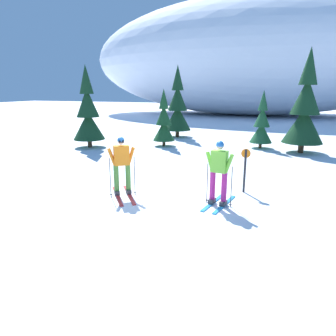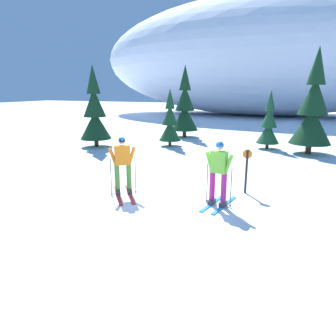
{
  "view_description": "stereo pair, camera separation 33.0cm",
  "coord_description": "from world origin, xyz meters",
  "px_view_note": "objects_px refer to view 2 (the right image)",
  "views": [
    {
      "loc": [
        2.83,
        -7.86,
        3.13
      ],
      "look_at": [
        -0.06,
        0.13,
        0.95
      ],
      "focal_mm": 33.1,
      "sensor_mm": 36.0,
      "label": 1
    },
    {
      "loc": [
        3.14,
        -7.74,
        3.13
      ],
      "look_at": [
        -0.06,
        0.13,
        0.95
      ],
      "focal_mm": 33.1,
      "sensor_mm": 36.0,
      "label": 2
    }
  ],
  "objects_px": {
    "pine_tree_far_left": "(95,113)",
    "pine_tree_right": "(313,110)",
    "pine_tree_left": "(185,108)",
    "skier_lime_jacket": "(219,172)",
    "trail_marker_post": "(247,168)",
    "pine_tree_center_left": "(170,122)",
    "skier_orange_jacket": "(123,164)",
    "pine_tree_center_right": "(269,125)"
  },
  "relations": [
    {
      "from": "pine_tree_far_left",
      "to": "pine_tree_right",
      "type": "height_order",
      "value": "pine_tree_right"
    },
    {
      "from": "pine_tree_left",
      "to": "skier_lime_jacket",
      "type": "bearing_deg",
      "value": -66.67
    },
    {
      "from": "pine_tree_right",
      "to": "trail_marker_post",
      "type": "bearing_deg",
      "value": -105.24
    },
    {
      "from": "pine_tree_far_left",
      "to": "pine_tree_center_left",
      "type": "distance_m",
      "value": 4.13
    },
    {
      "from": "pine_tree_left",
      "to": "trail_marker_post",
      "type": "xyz_separation_m",
      "value": [
        5.52,
        -10.16,
        -1.15
      ]
    },
    {
      "from": "skier_lime_jacket",
      "to": "pine_tree_far_left",
      "type": "xyz_separation_m",
      "value": [
        -8.34,
        6.32,
        0.88
      ]
    },
    {
      "from": "skier_lime_jacket",
      "to": "pine_tree_center_left",
      "type": "bearing_deg",
      "value": 119.87
    },
    {
      "from": "pine_tree_far_left",
      "to": "pine_tree_right",
      "type": "relative_size",
      "value": 0.87
    },
    {
      "from": "skier_lime_jacket",
      "to": "pine_tree_left",
      "type": "relative_size",
      "value": 0.39
    },
    {
      "from": "skier_orange_jacket",
      "to": "pine_tree_center_left",
      "type": "bearing_deg",
      "value": 102.06
    },
    {
      "from": "pine_tree_left",
      "to": "pine_tree_center_left",
      "type": "height_order",
      "value": "pine_tree_left"
    },
    {
      "from": "pine_tree_center_left",
      "to": "trail_marker_post",
      "type": "height_order",
      "value": "pine_tree_center_left"
    },
    {
      "from": "skier_orange_jacket",
      "to": "pine_tree_far_left",
      "type": "distance_m",
      "value": 8.51
    },
    {
      "from": "trail_marker_post",
      "to": "skier_orange_jacket",
      "type": "bearing_deg",
      "value": -156.06
    },
    {
      "from": "skier_orange_jacket",
      "to": "trail_marker_post",
      "type": "distance_m",
      "value": 3.74
    },
    {
      "from": "skier_lime_jacket",
      "to": "pine_tree_center_right",
      "type": "distance_m",
      "value": 9.26
    },
    {
      "from": "skier_orange_jacket",
      "to": "pine_tree_center_right",
      "type": "relative_size",
      "value": 0.58
    },
    {
      "from": "pine_tree_far_left",
      "to": "pine_tree_center_right",
      "type": "relative_size",
      "value": 1.42
    },
    {
      "from": "pine_tree_center_right",
      "to": "pine_tree_right",
      "type": "bearing_deg",
      "value": -16.13
    },
    {
      "from": "pine_tree_center_left",
      "to": "pine_tree_center_right",
      "type": "bearing_deg",
      "value": 12.96
    },
    {
      "from": "trail_marker_post",
      "to": "pine_tree_center_left",
      "type": "bearing_deg",
      "value": 127.77
    },
    {
      "from": "skier_lime_jacket",
      "to": "trail_marker_post",
      "type": "xyz_separation_m",
      "value": [
        0.55,
        1.38,
        -0.17
      ]
    },
    {
      "from": "pine_tree_center_right",
      "to": "trail_marker_post",
      "type": "height_order",
      "value": "pine_tree_center_right"
    },
    {
      "from": "skier_orange_jacket",
      "to": "skier_lime_jacket",
      "type": "distance_m",
      "value": 2.88
    },
    {
      "from": "pine_tree_center_right",
      "to": "skier_lime_jacket",
      "type": "bearing_deg",
      "value": -93.21
    },
    {
      "from": "pine_tree_far_left",
      "to": "pine_tree_left",
      "type": "relative_size",
      "value": 0.95
    },
    {
      "from": "pine_tree_center_left",
      "to": "skier_lime_jacket",
      "type": "bearing_deg",
      "value": -60.13
    },
    {
      "from": "skier_lime_jacket",
      "to": "pine_tree_right",
      "type": "distance_m",
      "value": 9.09
    },
    {
      "from": "skier_orange_jacket",
      "to": "pine_tree_left",
      "type": "xyz_separation_m",
      "value": [
        -2.1,
        11.68,
        1.0
      ]
    },
    {
      "from": "skier_orange_jacket",
      "to": "trail_marker_post",
      "type": "height_order",
      "value": "skier_orange_jacket"
    },
    {
      "from": "skier_orange_jacket",
      "to": "pine_tree_far_left",
      "type": "height_order",
      "value": "pine_tree_far_left"
    },
    {
      "from": "pine_tree_right",
      "to": "pine_tree_far_left",
      "type": "bearing_deg",
      "value": -167.89
    },
    {
      "from": "pine_tree_left",
      "to": "pine_tree_center_right",
      "type": "xyz_separation_m",
      "value": [
        5.5,
        -2.31,
        -0.65
      ]
    },
    {
      "from": "pine_tree_far_left",
      "to": "skier_lime_jacket",
      "type": "bearing_deg",
      "value": -37.17
    },
    {
      "from": "pine_tree_left",
      "to": "pine_tree_far_left",
      "type": "bearing_deg",
      "value": -122.77
    },
    {
      "from": "pine_tree_far_left",
      "to": "skier_orange_jacket",
      "type": "bearing_deg",
      "value": -49.78
    },
    {
      "from": "pine_tree_far_left",
      "to": "pine_tree_left",
      "type": "bearing_deg",
      "value": 57.23
    },
    {
      "from": "pine_tree_right",
      "to": "skier_orange_jacket",
      "type": "bearing_deg",
      "value": -121.56
    },
    {
      "from": "skier_orange_jacket",
      "to": "pine_tree_left",
      "type": "distance_m",
      "value": 11.91
    },
    {
      "from": "pine_tree_left",
      "to": "trail_marker_post",
      "type": "relative_size",
      "value": 3.37
    },
    {
      "from": "pine_tree_left",
      "to": "pine_tree_right",
      "type": "xyz_separation_m",
      "value": [
        7.51,
        -2.89,
        0.18
      ]
    },
    {
      "from": "pine_tree_center_right",
      "to": "trail_marker_post",
      "type": "bearing_deg",
      "value": -89.8
    }
  ]
}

